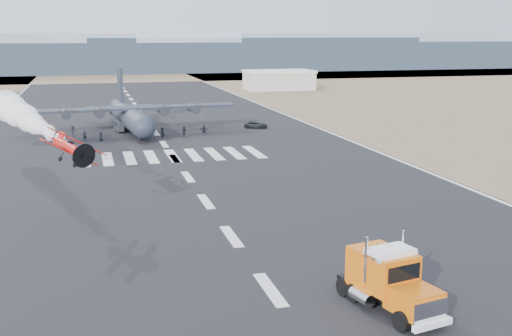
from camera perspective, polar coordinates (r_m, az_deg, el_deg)
name	(u,v)px	position (r m, az deg, el deg)	size (l,w,h in m)	color
ground	(270,290)	(44.32, 1.27, -10.75)	(500.00, 500.00, 0.00)	black
scrub_far	(114,76)	(270.05, -12.52, 8.03)	(500.00, 80.00, 0.00)	brown
runway_markings	(164,144)	(101.37, -8.18, 2.11)	(60.00, 260.00, 0.01)	silver
ridge_seg_d	(110,57)	(299.67, -12.84, 9.62)	(150.00, 50.00, 13.00)	#8193A4
ridge_seg_e	(250,53)	(309.02, -0.53, 10.16)	(150.00, 50.00, 15.00)	#8193A4
ridge_seg_f	(376,50)	(331.11, 10.61, 10.25)	(150.00, 50.00, 17.00)	#8193A4
ridge_seg_g	(489,53)	(363.70, 20.03, 9.56)	(150.00, 50.00, 13.00)	#8193A4
hangar_right	(279,80)	(198.29, 2.04, 7.86)	(20.50, 12.50, 5.90)	#B7B2A2
semi_truck	(389,279)	(41.57, 11.70, -9.65)	(4.53, 9.16, 4.02)	black
aerobatic_biplane	(70,148)	(60.21, -16.18, 1.75)	(5.47, 5.77, 4.38)	red
smoke_trail	(15,111)	(88.57, -20.60, 4.76)	(10.71, 34.84, 3.90)	white
transport_aircraft	(130,115)	(116.27, -11.16, 4.63)	(37.19, 30.56, 10.73)	#222A34
support_vehicle	(256,125)	(117.51, -0.02, 3.86)	(1.97, 4.27, 1.19)	black
crew_a	(85,135)	(107.35, -14.97, 2.81)	(0.60, 0.49, 1.63)	black
crew_b	(162,132)	(107.84, -8.37, 3.15)	(0.83, 0.51, 1.71)	black
crew_c	(73,131)	(112.15, -15.98, 3.17)	(1.15, 0.54, 1.79)	black
crew_d	(141,130)	(111.43, -10.19, 3.33)	(0.91, 0.47, 1.56)	black
crew_e	(101,136)	(106.38, -13.63, 2.81)	(0.81, 0.50, 1.67)	black
crew_f	(204,130)	(110.19, -4.65, 3.41)	(1.55, 0.50, 1.67)	black
crew_g	(135,133)	(108.73, -10.74, 3.10)	(0.57, 0.47, 1.57)	black
crew_h	(184,132)	(107.62, -6.41, 3.20)	(0.86, 0.53, 1.78)	black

